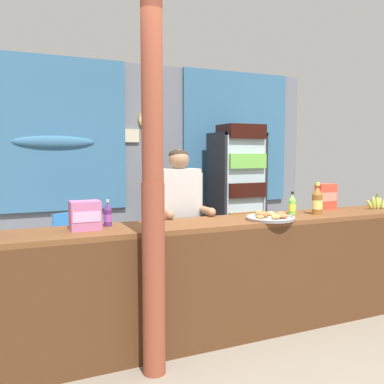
{
  "coord_description": "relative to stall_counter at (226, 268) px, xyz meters",
  "views": [
    {
      "loc": [
        -1.75,
        -2.7,
        1.55
      ],
      "look_at": [
        -0.26,
        0.65,
        1.22
      ],
      "focal_mm": 39.2,
      "sensor_mm": 36.0,
      "label": 1
    }
  ],
  "objects": [
    {
      "name": "soda_bottle_grape_soda",
      "position": [
        -0.92,
        0.23,
        0.47
      ],
      "size": [
        0.06,
        0.06,
        0.21
      ],
      "color": "#56286B",
      "rests_on": "stall_counter"
    },
    {
      "name": "snack_box_wafer",
      "position": [
        -1.11,
        0.14,
        0.49
      ],
      "size": [
        0.22,
        0.16,
        0.22
      ],
      "color": "#B76699",
      "rests_on": "stall_counter"
    },
    {
      "name": "stall_counter",
      "position": [
        0.0,
        0.0,
        0.0
      ],
      "size": [
        4.08,
        0.54,
        0.99
      ],
      "color": "brown",
      "rests_on": "ground"
    },
    {
      "name": "ground_plane",
      "position": [
        0.12,
        0.91,
        -0.61
      ],
      "size": [
        7.72,
        7.72,
        0.0
      ],
      "primitive_type": "plane",
      "color": "gray"
    },
    {
      "name": "back_wall_curtained",
      "position": [
        0.14,
        2.73,
        0.84
      ],
      "size": [
        5.35,
        0.22,
        2.79
      ],
      "color": "slate",
      "rests_on": "ground"
    },
    {
      "name": "banana_bunch",
      "position": [
        1.82,
        0.12,
        0.44
      ],
      "size": [
        0.27,
        0.07,
        0.16
      ],
      "color": "#B7C647",
      "rests_on": "stall_counter"
    },
    {
      "name": "plastic_lawn_chair",
      "position": [
        -0.91,
        2.01,
        -0.12
      ],
      "size": [
        0.6,
        0.6,
        0.86
      ],
      "color": "#3884D6",
      "rests_on": "ground"
    },
    {
      "name": "soda_bottle_iced_tea",
      "position": [
        1.0,
        0.07,
        0.5
      ],
      "size": [
        0.1,
        0.1,
        0.3
      ],
      "color": "brown",
      "rests_on": "stall_counter"
    },
    {
      "name": "bottle_shelf_rack",
      "position": [
        0.46,
        2.44,
        0.08
      ],
      "size": [
        0.48,
        0.28,
        1.34
      ],
      "color": "brown",
      "rests_on": "ground"
    },
    {
      "name": "soda_bottle_lime_soda",
      "position": [
        0.79,
        0.17,
        0.47
      ],
      "size": [
        0.07,
        0.07,
        0.21
      ],
      "color": "#75C64C",
      "rests_on": "stall_counter"
    },
    {
      "name": "timber_post",
      "position": [
        -0.72,
        -0.27,
        0.69
      ],
      "size": [
        0.18,
        0.16,
        2.72
      ],
      "color": "brown",
      "rests_on": "ground"
    },
    {
      "name": "pastry_tray",
      "position": [
        0.43,
        -0.01,
        0.4
      ],
      "size": [
        0.41,
        0.41,
        0.07
      ],
      "color": "#BCBCC1",
      "rests_on": "stall_counter"
    },
    {
      "name": "shopkeeper",
      "position": [
        -0.16,
        0.62,
        0.39
      ],
      "size": [
        0.48,
        0.42,
        1.6
      ],
      "color": "#28282D",
      "rests_on": "ground"
    },
    {
      "name": "snack_box_crackers",
      "position": [
        1.33,
        0.33,
        0.51
      ],
      "size": [
        0.21,
        0.1,
        0.26
      ],
      "color": "#E5422D",
      "rests_on": "stall_counter"
    },
    {
      "name": "drink_fridge",
      "position": [
        1.37,
        2.17,
        0.45
      ],
      "size": [
        0.68,
        0.62,
        1.95
      ],
      "color": "#232328",
      "rests_on": "ground"
    }
  ]
}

